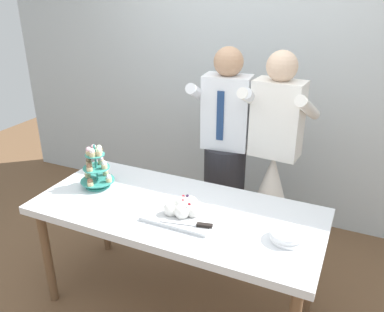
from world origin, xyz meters
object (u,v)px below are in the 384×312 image
(person_groom, at_px, (225,167))
(person_bride, at_px, (270,196))
(cupcake_stand, at_px, (97,169))
(main_cake_tray, at_px, (183,210))
(plate_stack, at_px, (287,236))
(dessert_table, at_px, (176,218))

(person_groom, xyz_separation_m, person_bride, (0.37, -0.00, -0.16))
(cupcake_stand, height_order, main_cake_tray, cupcake_stand)
(cupcake_stand, xyz_separation_m, main_cake_tray, (0.70, -0.10, -0.09))
(plate_stack, height_order, person_bride, person_bride)
(dessert_table, relative_size, person_groom, 1.08)
(main_cake_tray, xyz_separation_m, person_groom, (-0.03, 0.80, -0.07))
(dessert_table, xyz_separation_m, main_cake_tray, (0.08, -0.06, 0.11))
(person_groom, height_order, person_bride, same)
(dessert_table, xyz_separation_m, person_bride, (0.42, 0.74, -0.12))
(person_groom, bearing_deg, main_cake_tray, -87.73)
(person_bride, bearing_deg, dessert_table, -119.70)
(main_cake_tray, bearing_deg, dessert_table, 140.41)
(dessert_table, bearing_deg, person_groom, 86.39)
(main_cake_tray, xyz_separation_m, person_bride, (0.34, 0.80, -0.23))
(dessert_table, xyz_separation_m, person_groom, (0.05, 0.74, 0.05))
(dessert_table, height_order, main_cake_tray, main_cake_tray)
(dessert_table, xyz_separation_m, cupcake_stand, (-0.62, 0.04, 0.20))
(main_cake_tray, relative_size, plate_stack, 2.30)
(cupcake_stand, bearing_deg, dessert_table, -3.32)
(dessert_table, height_order, cupcake_stand, cupcake_stand)
(cupcake_stand, distance_m, plate_stack, 1.32)
(person_groom, distance_m, person_bride, 0.41)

